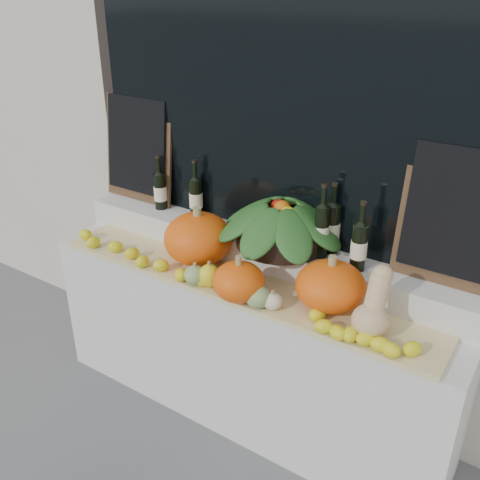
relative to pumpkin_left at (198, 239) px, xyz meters
name	(u,v)px	position (x,y,z in m)	size (l,w,h in m)	color
display_sill	(247,345)	(0.28, 0.05, -0.60)	(2.30, 0.55, 0.88)	silver
rear_tier	(263,251)	(0.28, 0.20, -0.08)	(2.30, 0.25, 0.16)	silver
straw_bedding	(235,284)	(0.28, -0.08, -0.15)	(2.10, 0.32, 0.03)	tan
pumpkin_left	(198,239)	(0.00, 0.00, 0.00)	(0.36, 0.36, 0.27)	#F85C0D
pumpkin_right	(330,286)	(0.77, -0.02, -0.02)	(0.32, 0.32, 0.22)	#F85C0D
pumpkin_center	(239,282)	(0.38, -0.19, -0.04)	(0.25, 0.25, 0.19)	#F85C0D
butternut_squash	(373,309)	(1.00, -0.11, -0.02)	(0.16, 0.22, 0.30)	tan
decorative_gourds	(229,286)	(0.32, -0.19, -0.09)	(0.53, 0.14, 0.14)	#2A641E
lemon_heap	(222,286)	(0.28, -0.19, -0.10)	(2.20, 0.16, 0.06)	yellow
produce_bowl	(282,223)	(0.39, 0.18, 0.12)	(0.70, 0.70, 0.25)	black
wine_bottle_far_left	(160,191)	(-0.44, 0.21, 0.11)	(0.08, 0.08, 0.32)	black
wine_bottle_near_left	(196,197)	(-0.19, 0.23, 0.12)	(0.08, 0.08, 0.34)	black
wine_bottle_tall	(331,228)	(0.64, 0.25, 0.13)	(0.08, 0.08, 0.36)	black
wine_bottle_near_right	(321,231)	(0.62, 0.18, 0.14)	(0.08, 0.08, 0.38)	black
wine_bottle_far_right	(359,246)	(0.82, 0.15, 0.12)	(0.08, 0.08, 0.34)	black
chalkboard_left	(137,148)	(-0.64, 0.26, 0.32)	(0.50, 0.10, 0.62)	#4C331E
chalkboard_right	(458,216)	(1.20, 0.26, 0.32)	(0.50, 0.10, 0.62)	#4C331E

